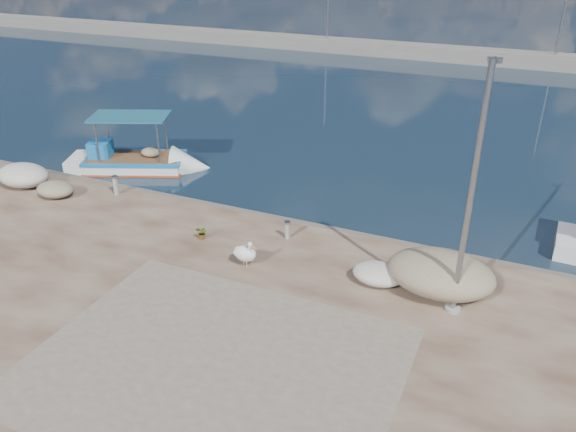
{
  "coord_description": "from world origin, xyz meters",
  "views": [
    {
      "loc": [
        7.04,
        -12.07,
        10.03
      ],
      "look_at": [
        0.0,
        3.8,
        1.3
      ],
      "focal_mm": 35.0,
      "sensor_mm": 36.0,
      "label": 1
    }
  ],
  "objects_px": {
    "boat_left": "(134,164)",
    "bollard_near": "(287,229)",
    "lamp_post": "(470,205)",
    "pelican": "(245,253)"
  },
  "relations": [
    {
      "from": "boat_left",
      "to": "bollard_near",
      "type": "distance_m",
      "value": 10.67
    },
    {
      "from": "lamp_post",
      "to": "boat_left",
      "type": "bearing_deg",
      "value": 159.07
    },
    {
      "from": "lamp_post",
      "to": "bollard_near",
      "type": "relative_size",
      "value": 10.5
    },
    {
      "from": "boat_left",
      "to": "bollard_near",
      "type": "xyz_separation_m",
      "value": [
        9.82,
        -4.15,
        0.62
      ]
    },
    {
      "from": "pelican",
      "to": "lamp_post",
      "type": "bearing_deg",
      "value": 25.21
    },
    {
      "from": "bollard_near",
      "to": "boat_left",
      "type": "bearing_deg",
      "value": 157.1
    },
    {
      "from": "lamp_post",
      "to": "pelican",
      "type": "bearing_deg",
      "value": -177.46
    },
    {
      "from": "pelican",
      "to": "bollard_near",
      "type": "bearing_deg",
      "value": 100.17
    },
    {
      "from": "pelican",
      "to": "boat_left",
      "type": "bearing_deg",
      "value": 168.51
    },
    {
      "from": "boat_left",
      "to": "lamp_post",
      "type": "bearing_deg",
      "value": -43.46
    }
  ]
}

